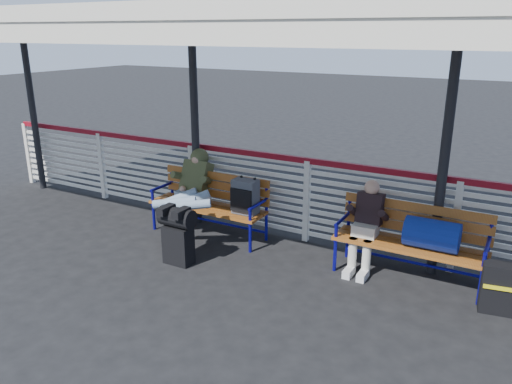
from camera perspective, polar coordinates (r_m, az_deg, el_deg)
The scene contains 9 objects.
ground at distance 5.84m, azimuth -2.06°, elevation -12.03°, with size 60.00×60.00×0.00m, color black.
fence at distance 7.12m, azimuth 5.82°, elevation -0.63°, with size 12.08×0.08×1.24m.
canopy at distance 5.82m, azimuth 2.27°, elevation 19.15°, with size 12.60×3.60×3.16m.
luggage_stack at distance 6.55m, azimuth -8.93°, elevation -4.68°, with size 0.47×0.26×0.77m.
bench_left at distance 7.25m, azimuth -3.84°, elevation -0.68°, with size 1.80×0.56×0.96m.
bench_right at distance 6.28m, azimuth 18.47°, elevation -4.66°, with size 1.80×0.56×0.92m.
traveler_man at distance 7.17m, azimuth -7.86°, elevation -0.38°, with size 0.94×1.64×0.77m.
companion_person at distance 6.42m, azimuth 12.47°, elevation -3.71°, with size 0.32×0.66×1.15m.
suitcase_side at distance 6.06m, azimuth 26.16°, elevation -9.85°, with size 0.43×0.30×0.56m.
Camera 1 is at (2.65, -4.31, 2.92)m, focal length 35.00 mm.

